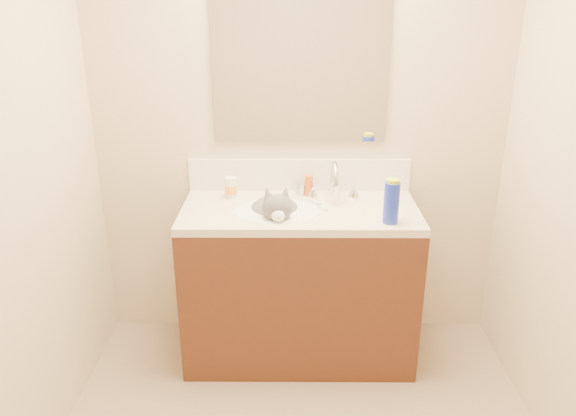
{
  "coord_description": "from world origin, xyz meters",
  "views": [
    {
      "loc": [
        -0.05,
        -1.67,
        1.9
      ],
      "look_at": [
        -0.06,
        0.92,
        0.88
      ],
      "focal_mm": 35.0,
      "sensor_mm": 36.0,
      "label": 1
    }
  ],
  "objects_px": {
    "spray_can": "(391,203)",
    "amber_bottle": "(309,185)",
    "vanity_cabinet": "(299,286)",
    "basin": "(276,223)",
    "pill_bottle": "(231,188)",
    "silver_jar": "(301,189)",
    "faucet": "(334,183)",
    "cat": "(275,215)"
  },
  "relations": [
    {
      "from": "spray_can",
      "to": "amber_bottle",
      "type": "bearing_deg",
      "value": 134.95
    },
    {
      "from": "vanity_cabinet",
      "to": "basin",
      "type": "height_order",
      "value": "basin"
    },
    {
      "from": "basin",
      "to": "pill_bottle",
      "type": "xyz_separation_m",
      "value": [
        -0.24,
        0.18,
        0.13
      ]
    },
    {
      "from": "spray_can",
      "to": "vanity_cabinet",
      "type": "bearing_deg",
      "value": 156.7
    },
    {
      "from": "amber_bottle",
      "to": "silver_jar",
      "type": "bearing_deg",
      "value": 170.72
    },
    {
      "from": "basin",
      "to": "faucet",
      "type": "bearing_deg",
      "value": 29.12
    },
    {
      "from": "amber_bottle",
      "to": "spray_can",
      "type": "relative_size",
      "value": 0.55
    },
    {
      "from": "amber_bottle",
      "to": "faucet",
      "type": "bearing_deg",
      "value": -23.32
    },
    {
      "from": "cat",
      "to": "amber_bottle",
      "type": "xyz_separation_m",
      "value": [
        0.17,
        0.2,
        0.09
      ]
    },
    {
      "from": "pill_bottle",
      "to": "amber_bottle",
      "type": "relative_size",
      "value": 1.02
    },
    {
      "from": "vanity_cabinet",
      "to": "cat",
      "type": "height_order",
      "value": "cat"
    },
    {
      "from": "basin",
      "to": "silver_jar",
      "type": "relative_size",
      "value": 6.85
    },
    {
      "from": "basin",
      "to": "pill_bottle",
      "type": "distance_m",
      "value": 0.33
    },
    {
      "from": "pill_bottle",
      "to": "amber_bottle",
      "type": "xyz_separation_m",
      "value": [
        0.41,
        0.04,
        -0.0
      ]
    },
    {
      "from": "cat",
      "to": "basin",
      "type": "bearing_deg",
      "value": -84.32
    },
    {
      "from": "vanity_cabinet",
      "to": "spray_can",
      "type": "height_order",
      "value": "spray_can"
    },
    {
      "from": "faucet",
      "to": "amber_bottle",
      "type": "bearing_deg",
      "value": 156.68
    },
    {
      "from": "basin",
      "to": "spray_can",
      "type": "relative_size",
      "value": 2.25
    },
    {
      "from": "basin",
      "to": "amber_bottle",
      "type": "xyz_separation_m",
      "value": [
        0.17,
        0.22,
        0.12
      ]
    },
    {
      "from": "silver_jar",
      "to": "amber_bottle",
      "type": "xyz_separation_m",
      "value": [
        0.04,
        -0.01,
        0.02
      ]
    },
    {
      "from": "vanity_cabinet",
      "to": "faucet",
      "type": "distance_m",
      "value": 0.58
    },
    {
      "from": "vanity_cabinet",
      "to": "faucet",
      "type": "bearing_deg",
      "value": 37.29
    },
    {
      "from": "faucet",
      "to": "cat",
      "type": "distance_m",
      "value": 0.36
    },
    {
      "from": "vanity_cabinet",
      "to": "silver_jar",
      "type": "bearing_deg",
      "value": 88.2
    },
    {
      "from": "faucet",
      "to": "silver_jar",
      "type": "relative_size",
      "value": 4.26
    },
    {
      "from": "spray_can",
      "to": "cat",
      "type": "bearing_deg",
      "value": 162.42
    },
    {
      "from": "basin",
      "to": "silver_jar",
      "type": "distance_m",
      "value": 0.28
    },
    {
      "from": "vanity_cabinet",
      "to": "amber_bottle",
      "type": "relative_size",
      "value": 10.95
    },
    {
      "from": "vanity_cabinet",
      "to": "cat",
      "type": "distance_m",
      "value": 0.43
    },
    {
      "from": "basin",
      "to": "faucet",
      "type": "relative_size",
      "value": 1.61
    },
    {
      "from": "vanity_cabinet",
      "to": "basin",
      "type": "relative_size",
      "value": 2.67
    },
    {
      "from": "vanity_cabinet",
      "to": "faucet",
      "type": "relative_size",
      "value": 4.29
    },
    {
      "from": "pill_bottle",
      "to": "silver_jar",
      "type": "relative_size",
      "value": 1.7
    },
    {
      "from": "vanity_cabinet",
      "to": "faucet",
      "type": "xyz_separation_m",
      "value": [
        0.18,
        0.14,
        0.54
      ]
    },
    {
      "from": "faucet",
      "to": "spray_can",
      "type": "distance_m",
      "value": 0.4
    },
    {
      "from": "silver_jar",
      "to": "amber_bottle",
      "type": "relative_size",
      "value": 0.6
    },
    {
      "from": "cat",
      "to": "pill_bottle",
      "type": "bearing_deg",
      "value": 139.0
    },
    {
      "from": "pill_bottle",
      "to": "spray_can",
      "type": "bearing_deg",
      "value": -23.05
    },
    {
      "from": "pill_bottle",
      "to": "spray_can",
      "type": "xyz_separation_m",
      "value": [
        0.79,
        -0.34,
        0.04
      ]
    },
    {
      "from": "cat",
      "to": "spray_can",
      "type": "xyz_separation_m",
      "value": [
        0.55,
        -0.17,
        0.13
      ]
    },
    {
      "from": "faucet",
      "to": "spray_can",
      "type": "height_order",
      "value": "faucet"
    },
    {
      "from": "amber_bottle",
      "to": "spray_can",
      "type": "distance_m",
      "value": 0.53
    }
  ]
}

